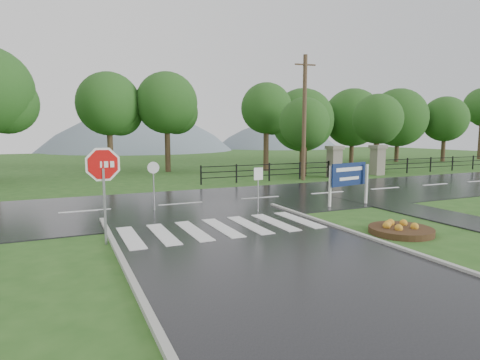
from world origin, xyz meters
name	(u,v)px	position (x,y,z in m)	size (l,w,h in m)	color
ground	(306,279)	(0.00, 0.00, 0.00)	(120.00, 120.00, 0.00)	#28531B
main_road	(181,205)	(0.00, 10.00, 0.00)	(90.00, 8.00, 0.04)	black
walkway	(429,214)	(8.50, 4.00, 0.00)	(2.20, 11.00, 0.04)	#262628
crosswalk	(222,228)	(0.00, 5.00, 0.06)	(6.50, 2.80, 0.02)	silver
pillar_west	(334,161)	(13.00, 16.00, 1.18)	(1.00, 1.00, 2.24)	gray
pillar_east	(378,159)	(17.00, 16.00, 1.18)	(1.00, 1.00, 2.24)	gray
fence_west	(269,170)	(7.75, 16.00, 0.72)	(9.58, 0.08, 1.20)	black
fence_east	(473,161)	(27.75, 16.00, 0.74)	(20.58, 0.08, 1.20)	black
hills	(115,238)	(3.49, 65.00, -15.54)	(102.00, 48.00, 48.00)	slate
treeline	(143,174)	(1.00, 24.00, 0.00)	(83.20, 5.20, 10.00)	#1B4716
stop_sign	(103,174)	(-3.73, 4.73, 2.06)	(1.33, 0.13, 2.99)	#939399
estate_billboard	(349,176)	(6.65, 6.69, 1.31)	(2.14, 0.48, 1.90)	silver
flower_bed	(401,229)	(5.02, 2.12, 0.15)	(2.01, 2.01, 0.40)	#332111
reg_sign_small	(258,180)	(2.37, 7.02, 1.32)	(0.41, 0.06, 1.82)	#939399
reg_sign_round	(154,180)	(-1.41, 8.97, 1.31)	(0.47, 0.13, 2.04)	#939399
utility_pole_east	(304,117)	(10.07, 15.50, 4.18)	(1.46, 0.28, 8.23)	#473523
entrance_tree_left	(304,123)	(11.40, 17.50, 3.87)	(3.63, 3.63, 5.71)	#3D2B1C
entrance_tree_right	(378,119)	(18.24, 17.50, 4.22)	(3.94, 3.94, 6.22)	#3D2B1C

